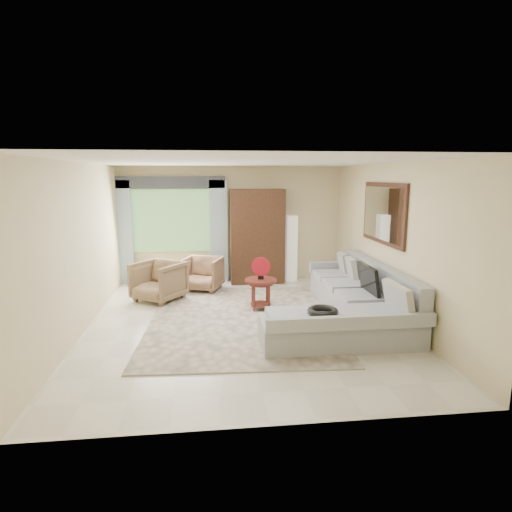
{
  "coord_description": "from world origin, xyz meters",
  "views": [
    {
      "loc": [
        -0.58,
        -6.72,
        2.39
      ],
      "look_at": [
        0.25,
        0.35,
        1.05
      ],
      "focal_mm": 30.0,
      "sensor_mm": 36.0,
      "label": 1
    }
  ],
  "objects": [
    {
      "name": "ground",
      "position": [
        0.0,
        0.0,
        0.0
      ],
      "size": [
        6.0,
        6.0,
        0.0
      ],
      "primitive_type": "plane",
      "color": "silver",
      "rests_on": "ground"
    },
    {
      "name": "armoire",
      "position": [
        0.55,
        2.72,
        1.05
      ],
      "size": [
        1.2,
        0.55,
        2.1
      ],
      "primitive_type": "cube",
      "color": "black",
      "rests_on": "ground"
    },
    {
      "name": "armchair_left",
      "position": [
        -1.52,
        1.47,
        0.38
      ],
      "size": [
        1.16,
        1.16,
        0.77
      ],
      "primitive_type": "imported",
      "rotation": [
        0.0,
        0.0,
        -0.62
      ],
      "color": "brown",
      "rests_on": "ground"
    },
    {
      "name": "curtain_right",
      "position": [
        -0.3,
        2.88,
        1.15
      ],
      "size": [
        0.4,
        0.08,
        2.3
      ],
      "primitive_type": "cube",
      "color": "#9EB7CC",
      "rests_on": "ground"
    },
    {
      "name": "window",
      "position": [
        -1.35,
        2.97,
        1.4
      ],
      "size": [
        1.8,
        0.04,
        1.4
      ],
      "primitive_type": "cube",
      "color": "#669E59",
      "rests_on": "wall_back"
    },
    {
      "name": "sectional_sofa",
      "position": [
        1.78,
        -0.18,
        0.28
      ],
      "size": [
        2.3,
        3.46,
        0.9
      ],
      "color": "#A7AAAF",
      "rests_on": "ground"
    },
    {
      "name": "armchair_right",
      "position": [
        -0.68,
        2.14,
        0.35
      ],
      "size": [
        0.97,
        0.98,
        0.71
      ],
      "primitive_type": "imported",
      "rotation": [
        0.0,
        0.0,
        -0.33
      ],
      "color": "#946E51",
      "rests_on": "ground"
    },
    {
      "name": "garden_hose",
      "position": [
        1.0,
        -1.2,
        0.55
      ],
      "size": [
        0.43,
        0.43,
        0.09
      ],
      "primitive_type": "torus",
      "color": "black",
      "rests_on": "sectional_sofa"
    },
    {
      "name": "valance",
      "position": [
        -1.35,
        2.9,
        2.25
      ],
      "size": [
        2.4,
        0.12,
        0.26
      ],
      "primitive_type": "cube",
      "color": "#1E232D",
      "rests_on": "wall_back"
    },
    {
      "name": "potted_plant",
      "position": [
        -2.14,
        2.79,
        0.24
      ],
      "size": [
        0.48,
        0.43,
        0.48
      ],
      "primitive_type": "imported",
      "rotation": [
        0.0,
        0.0,
        0.13
      ],
      "color": "#999999",
      "rests_on": "ground"
    },
    {
      "name": "area_rug",
      "position": [
        -0.03,
        0.15,
        0.01
      ],
      "size": [
        3.21,
        4.16,
        0.02
      ],
      "primitive_type": "cube",
      "rotation": [
        0.0,
        0.0,
        -0.05
      ],
      "color": "#C3AE9A",
      "rests_on": "ground"
    },
    {
      "name": "floor_lamp",
      "position": [
        1.35,
        2.78,
        0.75
      ],
      "size": [
        0.24,
        0.24,
        1.5
      ],
      "primitive_type": "cube",
      "color": "silver",
      "rests_on": "ground"
    },
    {
      "name": "coffee_table",
      "position": [
        0.37,
        0.64,
        0.3
      ],
      "size": [
        0.57,
        0.57,
        0.57
      ],
      "rotation": [
        0.0,
        0.0,
        0.07
      ],
      "color": "#431812",
      "rests_on": "ground"
    },
    {
      "name": "wall_mirror",
      "position": [
        2.46,
        0.35,
        1.75
      ],
      "size": [
        0.05,
        1.7,
        1.05
      ],
      "color": "black",
      "rests_on": "wall_right"
    },
    {
      "name": "curtain_left",
      "position": [
        -2.4,
        2.88,
        1.15
      ],
      "size": [
        0.4,
        0.08,
        2.3
      ],
      "primitive_type": "cube",
      "color": "#9EB7CC",
      "rests_on": "ground"
    },
    {
      "name": "red_disc",
      "position": [
        0.37,
        0.64,
        0.8
      ],
      "size": [
        0.33,
        0.11,
        0.34
      ],
      "primitive_type": "cylinder",
      "rotation": [
        1.57,
        0.0,
        -0.26
      ],
      "color": "maroon",
      "rests_on": "coffee_table"
    },
    {
      "name": "tv_screen",
      "position": [
        2.05,
        -0.19,
        0.72
      ],
      "size": [
        0.14,
        0.74,
        0.48
      ],
      "primitive_type": "cube",
      "rotation": [
        0.0,
        -0.17,
        0.0
      ],
      "color": "black",
      "rests_on": "sectional_sofa"
    }
  ]
}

